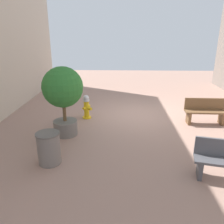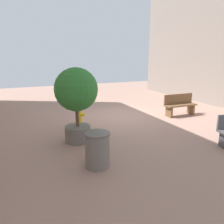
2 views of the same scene
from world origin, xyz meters
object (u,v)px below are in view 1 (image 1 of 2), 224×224
planter_tree (63,92)px  trash_bin (49,148)px  bench_near (205,111)px  fire_hydrant (87,107)px

planter_tree → trash_bin: (0.02, 1.78, -1.03)m
trash_bin → bench_near: bearing=-149.5°
bench_near → planter_tree: size_ratio=0.67×
planter_tree → fire_hydrant: bearing=-107.4°
planter_tree → trash_bin: bearing=89.5°
fire_hydrant → planter_tree: (0.49, 1.57, 0.98)m
planter_tree → bench_near: bearing=-166.8°
planter_tree → trash_bin: size_ratio=2.67×
bench_near → trash_bin: 5.83m
fire_hydrant → trash_bin: fire_hydrant is taller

